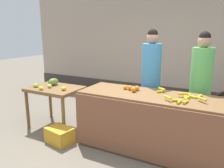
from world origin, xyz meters
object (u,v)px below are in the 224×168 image
at_px(vendor_woman_green_shirt, 200,88).
at_px(produce_crate, 60,135).
at_px(produce_sack, 107,107).
at_px(vendor_woman_blue_shirt, 151,82).

xyz_separation_m(vendor_woman_green_shirt, produce_crate, (-2.04, -1.16, -0.80)).
xyz_separation_m(vendor_woman_green_shirt, produce_sack, (-1.79, 0.06, -0.64)).
bearing_deg(produce_crate, produce_sack, 78.62).
bearing_deg(produce_crate, vendor_woman_green_shirt, 29.58).
bearing_deg(produce_crate, vendor_woman_blue_shirt, 43.50).
bearing_deg(vendor_woman_green_shirt, produce_sack, 178.07).
distance_m(produce_crate, produce_sack, 1.25).
relative_size(produce_crate, produce_sack, 0.75).
height_order(vendor_woman_green_shirt, produce_crate, vendor_woman_green_shirt).
height_order(vendor_woman_blue_shirt, produce_crate, vendor_woman_blue_shirt).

